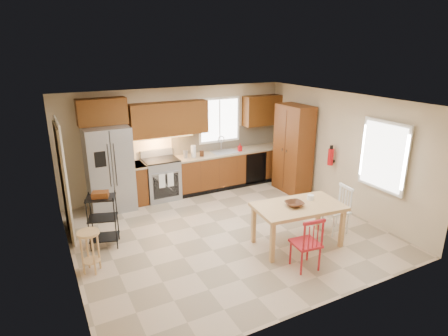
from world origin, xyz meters
name	(u,v)px	position (x,y,z in m)	size (l,w,h in m)	color
floor	(227,232)	(0.00, 0.00, 0.00)	(5.50, 5.50, 0.00)	tan
ceiling	(227,101)	(0.00, 0.00, 2.50)	(5.50, 5.00, 0.02)	silver
wall_back	(178,141)	(0.00, 2.50, 1.25)	(5.50, 0.02, 2.50)	#CCB793
wall_front	(320,226)	(0.00, -2.50, 1.25)	(5.50, 0.02, 2.50)	#CCB793
wall_left	(64,197)	(-2.75, 0.00, 1.25)	(0.02, 5.00, 2.50)	#CCB793
wall_right	(340,151)	(2.75, 0.00, 1.25)	(0.02, 5.00, 2.50)	#CCB793
refrigerator	(109,169)	(-1.70, 2.12, 0.91)	(0.92, 0.75, 1.82)	gray
range_stove	(162,179)	(-0.55, 2.19, 0.46)	(0.76, 0.63, 0.92)	gray
base_cabinet_narrow	(138,183)	(-1.10, 2.20, 0.45)	(0.30, 0.60, 0.90)	#5F3011
base_cabinet_run	(231,168)	(1.29, 2.20, 0.45)	(2.92, 0.60, 0.90)	#5F3011
dishwasher	(256,168)	(1.85, 1.91, 0.45)	(0.60, 0.02, 0.78)	black
backsplash	(226,138)	(1.29, 2.48, 1.18)	(2.92, 0.03, 0.55)	#C4B493
upper_over_fridge	(102,112)	(-1.70, 2.33, 2.10)	(1.00, 0.35, 0.55)	#58310E
upper_left_block	(169,119)	(-0.25, 2.33, 1.83)	(1.80, 0.35, 0.75)	#58310E
upper_right_block	(262,110)	(2.25, 2.33, 1.83)	(1.00, 0.35, 0.75)	#58310E
window_back	(219,120)	(1.10, 2.48, 1.65)	(1.12, 0.04, 1.12)	white
sink	(224,154)	(1.10, 2.20, 0.86)	(0.62, 0.46, 0.16)	gray
undercab_glow	(158,137)	(-0.55, 2.30, 1.43)	(1.60, 0.30, 0.01)	#FFBF66
soap_bottle	(240,147)	(1.48, 2.10, 1.00)	(0.09, 0.09, 0.19)	#B60C10
paper_towel	(193,151)	(0.25, 2.15, 1.04)	(0.12, 0.12, 0.28)	white
canister_steel	(186,154)	(0.05, 2.15, 0.99)	(0.11, 0.11, 0.18)	gray
canister_wood	(202,153)	(0.45, 2.12, 0.97)	(0.10, 0.10, 0.14)	#462512
pantry	(293,149)	(2.43, 1.20, 1.05)	(0.50, 0.95, 2.10)	#5F3011
fire_extinguisher	(331,157)	(2.63, 0.15, 1.10)	(0.12, 0.12, 0.36)	#B60C10
window_right	(384,156)	(2.68, -1.15, 1.45)	(0.04, 1.02, 1.32)	white
doorway	(63,182)	(-2.67, 1.30, 1.05)	(0.04, 0.95, 2.10)	#8C7A59
dining_table	(297,225)	(0.89, -0.99, 0.37)	(1.54, 0.86, 0.75)	tan
chair_red	(306,242)	(0.54, -1.64, 0.45)	(0.42, 0.42, 0.90)	#A31921
chair_white	(336,210)	(1.84, -0.94, 0.45)	(0.42, 0.42, 0.90)	white
table_bowl	(294,206)	(0.79, -0.99, 0.76)	(0.31, 0.31, 0.08)	#462512
table_jar	(310,198)	(1.22, -0.89, 0.79)	(0.11, 0.11, 0.13)	white
bar_stool	(90,252)	(-2.50, -0.18, 0.35)	(0.34, 0.34, 0.70)	tan
utility_cart	(103,221)	(-2.16, 0.55, 0.49)	(0.49, 0.38, 0.97)	black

